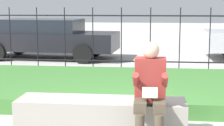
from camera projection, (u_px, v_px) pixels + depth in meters
name	position (u px, v px, depth m)	size (l,w,h in m)	color
stone_bench	(101.00, 119.00, 5.02)	(2.25, 0.58, 0.48)	gray
person_seated_reader	(150.00, 90.00, 4.56)	(0.42, 0.73, 1.28)	black
grass_berm	(130.00, 88.00, 7.28)	(9.10, 3.23, 0.25)	#3D7533
iron_fence	(136.00, 40.00, 9.17)	(7.10, 0.03, 1.65)	black
car_parked_left	(47.00, 37.00, 11.94)	(4.50, 2.06, 1.26)	black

